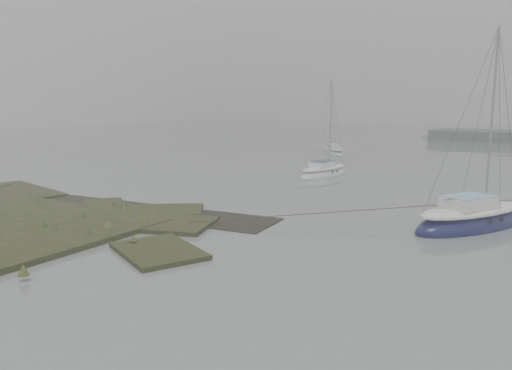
# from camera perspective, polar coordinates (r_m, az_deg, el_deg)

# --- Properties ---
(ground) EXTENTS (160.00, 160.00, 0.00)m
(ground) POSITION_cam_1_polar(r_m,az_deg,el_deg) (45.27, 15.77, 2.40)
(ground) COLOR slate
(ground) RESTS_ON ground
(sailboat_main) EXTENTS (4.93, 6.66, 9.08)m
(sailboat_main) POSITION_cam_1_polar(r_m,az_deg,el_deg) (23.34, 23.40, -3.80)
(sailboat_main) COLOR #10133C
(sailboat_main) RESTS_ON ground
(sailboat_white) EXTENTS (2.64, 5.45, 7.37)m
(sailboat_white) POSITION_cam_1_polar(r_m,az_deg,el_deg) (36.32, 7.77, 1.35)
(sailboat_white) COLOR silver
(sailboat_white) RESTS_ON ground
(sailboat_far_a) EXTENTS (4.27, 4.76, 6.83)m
(sailboat_far_a) POSITION_cam_1_polar(r_m,az_deg,el_deg) (51.63, 8.83, 3.72)
(sailboat_far_a) COLOR silver
(sailboat_far_a) RESTS_ON ground
(sailboat_far_c) EXTENTS (4.70, 3.11, 6.32)m
(sailboat_far_c) POSITION_cam_1_polar(r_m,az_deg,el_deg) (77.97, 19.77, 5.20)
(sailboat_far_c) COLOR silver
(sailboat_far_c) RESTS_ON ground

